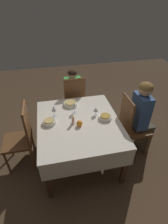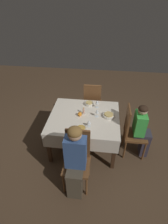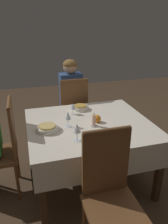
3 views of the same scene
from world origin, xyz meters
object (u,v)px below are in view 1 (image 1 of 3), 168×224
Objects in this scene: wine_glass_north at (96,109)px; candle_centerpiece at (73,120)px; person_child_green at (73,93)px; wine_glass_west at (74,106)px; chair_south at (22,135)px; person_adult_denim at (143,115)px; dining_table at (79,126)px; chair_west at (74,100)px; wine_glass_south at (54,109)px; orange_fruit at (79,123)px; bowl_west at (70,104)px; chair_north at (131,124)px; bowl_south at (49,122)px; bowl_north at (105,117)px.

candle_centerpiece reaches higher than wine_glass_north.
wine_glass_west is (0.81, -0.10, 0.24)m from person_child_green.
person_adult_denim is at bearing 86.86° from chair_south.
dining_table is at bearing 5.48° from wine_glass_west.
person_child_green reaches higher than chair_west.
person_adult_denim is 7.69× the size of wine_glass_west.
orange_fruit is (0.29, 0.31, -0.08)m from wine_glass_south.
chair_west is 0.98m from orange_fruit.
person_child_green is at bearing 175.81° from orange_fruit.
dining_table is 5.71× the size of bowl_west.
chair_south is at bearing 47.36° from person_child_green.
wine_glass_north is 0.79× the size of wine_glass_west.
candle_centerpiece is at bearing -129.03° from orange_fruit.
chair_north is at bearing 86.55° from chair_south.
bowl_south is (0.18, -0.38, -0.08)m from wine_glass_west.
chair_west is 5.46× the size of bowl_north.
wine_glass_west is at bearing 81.33° from chair_west.
person_child_green reaches higher than chair_north.
wine_glass_west is 0.30m from wine_glass_south.
chair_north is 1.61m from chair_south.
dining_table is at bearing 83.31° from bowl_south.
bowl_north is at bearing 41.64° from wine_glass_north.
candle_centerpiece is (0.13, -0.35, -0.04)m from wine_glass_north.
candle_centerpiece is (0.01, -1.04, 0.08)m from person_adult_denim.
bowl_north is 0.73m from wine_glass_south.
orange_fruit is (0.19, -0.28, -0.05)m from wine_glass_north.
candle_centerpiece is (0.07, 0.32, 0.02)m from bowl_south.
wine_glass_west is at bearing 93.39° from wine_glass_south.
chair_north is at bearing 129.44° from chair_west.
person_adult_denim is at bearing 80.13° from wine_glass_south.
person_child_green is at bearing 167.90° from bowl_west.
person_child_green is (-1.05, -0.73, 0.05)m from chair_north.
wine_glass_south is (-0.10, -0.59, 0.03)m from wine_glass_north.
bowl_west is at bearing -171.61° from wine_glass_west.
candle_centerpiece reaches higher than dining_table.
person_child_green reaches higher than dining_table.
chair_west is at bearing 163.43° from bowl_west.
wine_glass_south reaches higher than wine_glass_west.
bowl_west is at bearing 115.17° from chair_south.
person_child_green reaches higher than chair_south.
chair_west is 6.35× the size of wine_glass_west.
dining_table is 0.15m from orange_fruit.
chair_north is at bearing 77.06° from wine_glass_north.
wine_glass_west reaches higher than bowl_south.
wine_glass_west reaches higher than wine_glass_north.
wine_glass_west is 0.89× the size of bowl_south.
candle_centerpiece is at bearing -3.79° from bowl_west.
orange_fruit is (0.13, 0.40, 0.01)m from bowl_south.
wine_glass_north reaches higher than bowl_north.
person_child_green is 6.76× the size of wine_glass_west.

